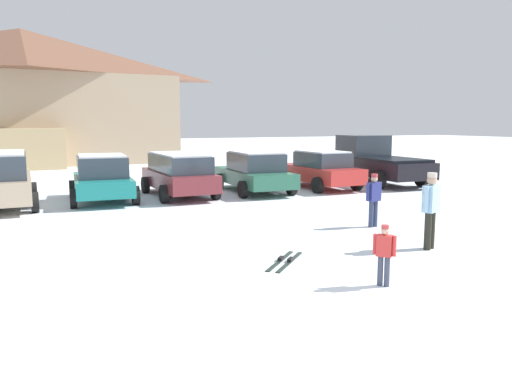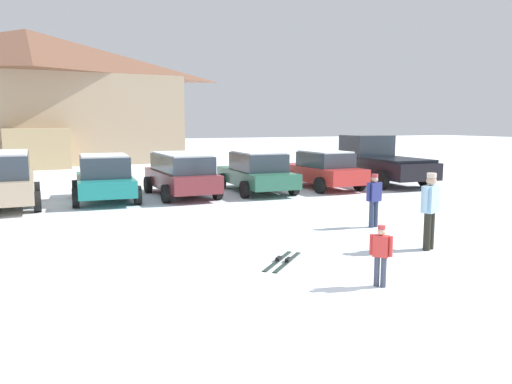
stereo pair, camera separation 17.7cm
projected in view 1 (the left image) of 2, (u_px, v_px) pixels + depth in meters
name	position (u px, v px, depth m)	size (l,w,h in m)	color
ground	(435.00, 331.00, 6.58)	(160.00, 160.00, 0.00)	white
ski_lodge	(24.00, 96.00, 33.10)	(19.76, 11.05, 8.85)	tan
parked_beige_suv	(1.00, 178.00, 15.97)	(2.12, 4.52, 1.80)	tan
parked_teal_hatchback	(102.00, 178.00, 17.32)	(2.40, 4.13, 1.64)	#197F79
parked_maroon_van	(179.00, 173.00, 18.49)	(2.11, 4.50, 1.61)	maroon
parked_green_coupe	(254.00, 172.00, 19.63)	(2.35, 4.62, 1.61)	#2A654C
parked_red_sedan	(320.00, 169.00, 20.79)	(2.16, 4.26, 1.57)	red
pickup_truck	(374.00, 161.00, 22.63)	(2.73, 5.75, 2.15)	black
skier_adult_in_blue_parka	(431.00, 206.00, 10.72)	(0.58, 0.37, 1.67)	black
skier_teen_in_navy_coat	(374.00, 197.00, 13.06)	(0.52, 0.24, 1.41)	#313A56
skier_child_in_red_jacket	(384.00, 252.00, 8.31)	(0.27, 0.32, 1.05)	#3A4053
pair_of_skis	(285.00, 261.00, 9.85)	(1.30, 1.28, 0.08)	#1E2C25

